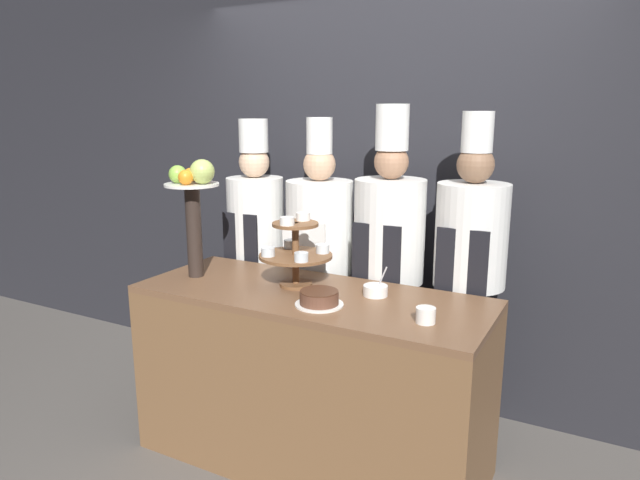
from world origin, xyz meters
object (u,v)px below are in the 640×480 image
Objects in this scene: cup_white at (426,315)px; chef_center_left at (319,256)px; chef_center_right at (389,258)px; chef_right at (469,269)px; serving_bowl_far at (376,290)px; cake_round at (319,298)px; fruit_pedestal at (194,197)px; chef_left at (256,244)px; tiered_stand at (296,249)px.

chef_center_left is at bearing 142.20° from cup_white.
chef_right is at bearing 0.00° from chef_center_right.
cake_round is at bearing -124.42° from serving_bowl_far.
fruit_pedestal is 0.36× the size of chef_left.
fruit_pedestal is 1.38m from cup_white.
tiered_stand is 0.60m from chef_center_right.
chef_center_left is (0.46, -0.00, -0.02)m from chef_left.
chef_left is at bearing 179.99° from chef_center_left.
chef_right reaches higher than cake_round.
serving_bowl_far is 0.09× the size of chef_left.
tiered_stand is 0.62m from fruit_pedestal.
chef_center_left is (0.43, 0.60, -0.41)m from fruit_pedestal.
cake_round is at bearing -61.77° from chef_center_left.
tiered_stand is at bearing -122.47° from chef_center_right.
fruit_pedestal is 0.92m from cake_round.
chef_left is at bearing 92.61° from fruit_pedestal.
serving_bowl_far is 1.11m from chef_left.
chef_left is (-0.84, 0.71, 0.02)m from cake_round.
serving_bowl_far reaches higher than cake_round.
cake_round is 0.31m from serving_bowl_far.
chef_center_left is at bearing 118.23° from cake_round.
serving_bowl_far is at bearing -39.05° from chef_center_left.
cake_round is 0.12× the size of chef_center_right.
chef_center_left is at bearing -0.01° from chef_left.
cup_white is 0.82m from chef_center_right.
cake_round is (0.81, -0.11, -0.41)m from fruit_pedestal.
fruit_pedestal is at bearing -145.56° from chef_center_right.
cup_white is (0.51, 0.02, 0.00)m from cake_round.
chef_center_left is at bearing -180.00° from chef_right.
chef_left is 0.95× the size of chef_center_right.
serving_bowl_far is 0.08× the size of chef_right.
chef_center_right is (0.32, 0.50, -0.12)m from tiered_stand.
chef_center_left is (-0.13, 0.50, -0.16)m from tiered_stand.
chef_right reaches higher than chef_center_left.
serving_bowl_far is 0.57m from chef_right.
chef_right reaches higher than cup_white.
cake_round is 0.88m from chef_right.
tiered_stand is 0.21× the size of chef_right.
chef_center_right is (0.07, 0.71, 0.04)m from cake_round.
tiered_stand reaches higher than cake_round.
tiered_stand is at bearing 165.80° from cup_white.
chef_center_right is at bearing -0.00° from chef_left.
chef_right reaches higher than serving_bowl_far.
tiered_stand reaches higher than serving_bowl_far.
cake_round is (0.25, -0.21, -0.16)m from tiered_stand.
chef_center_right is (-0.11, 0.45, 0.04)m from serving_bowl_far.
chef_left is 0.91m from chef_center_right.
chef_center_right is (0.91, -0.00, 0.02)m from chef_left.
chef_left reaches higher than fruit_pedestal.
cake_round is 1.48× the size of serving_bowl_far.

